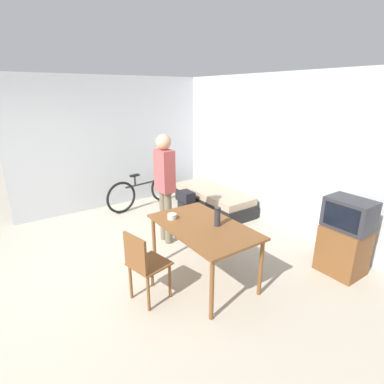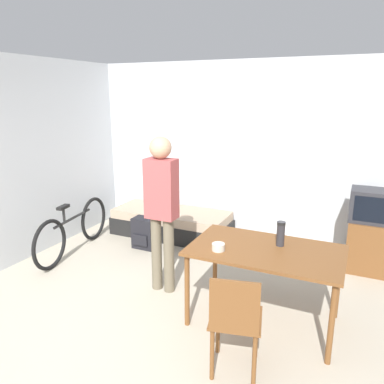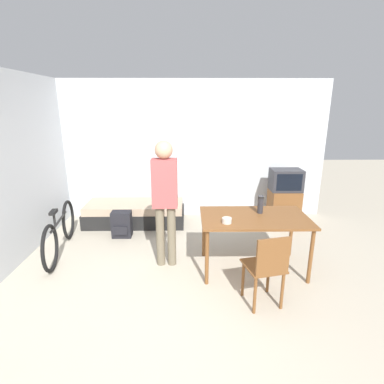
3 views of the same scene
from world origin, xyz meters
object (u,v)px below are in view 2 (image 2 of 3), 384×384
(wooden_chair, at_px, (235,319))
(dining_table, at_px, (266,257))
(person_standing, at_px, (162,203))
(backpack, at_px, (145,233))
(daybed, at_px, (171,223))
(mate_bowl, at_px, (218,247))
(tv, at_px, (371,232))
(bicycle, at_px, (74,230))
(thermos_flask, at_px, (281,233))

(wooden_chair, bearing_deg, dining_table, 88.33)
(person_standing, xyz_separation_m, backpack, (-0.84, 0.96, -0.83))
(dining_table, height_order, wooden_chair, wooden_chair)
(backpack, bearing_deg, daybed, 78.20)
(backpack, bearing_deg, mate_bowl, -38.54)
(tv, xyz_separation_m, bicycle, (-3.82, -1.15, -0.18))
(backpack, bearing_deg, thermos_flask, -23.86)
(daybed, distance_m, mate_bowl, 2.52)
(thermos_flask, distance_m, mate_bowl, 0.63)
(daybed, distance_m, wooden_chair, 3.18)
(person_standing, xyz_separation_m, thermos_flask, (1.31, 0.00, -0.14))
(wooden_chair, bearing_deg, daybed, 126.81)
(daybed, height_order, bicycle, bicycle)
(thermos_flask, bearing_deg, person_standing, -179.84)
(dining_table, height_order, mate_bowl, mate_bowl)
(wooden_chair, relative_size, bicycle, 0.52)
(bicycle, height_order, person_standing, person_standing)
(dining_table, relative_size, bicycle, 0.83)
(tv, relative_size, person_standing, 0.60)
(person_standing, height_order, backpack, person_standing)
(daybed, bearing_deg, dining_table, -41.47)
(wooden_chair, bearing_deg, thermos_flask, 82.49)
(person_standing, bearing_deg, daybed, 114.50)
(daybed, relative_size, person_standing, 1.06)
(mate_bowl, bearing_deg, daybed, 128.35)
(bicycle, bearing_deg, wooden_chair, -25.56)
(bicycle, bearing_deg, thermos_flask, -7.42)
(person_standing, bearing_deg, tv, 35.48)
(daybed, xyz_separation_m, mate_bowl, (1.52, -1.92, 0.61))
(daybed, relative_size, backpack, 4.12)
(daybed, distance_m, thermos_flask, 2.66)
(wooden_chair, bearing_deg, bicycle, 154.44)
(daybed, relative_size, thermos_flask, 7.67)
(tv, relative_size, thermos_flask, 4.35)
(person_standing, xyz_separation_m, mate_bowl, (0.81, -0.36, -0.24))
(dining_table, relative_size, thermos_flask, 5.86)
(tv, height_order, backpack, tv)
(tv, xyz_separation_m, mate_bowl, (-1.35, -1.89, 0.29))
(daybed, height_order, wooden_chair, wooden_chair)
(backpack, bearing_deg, tv, 10.97)
(wooden_chair, distance_m, bicycle, 3.16)
(bicycle, relative_size, backpack, 3.79)
(daybed, height_order, thermos_flask, thermos_flask)
(dining_table, height_order, bicycle, dining_table)
(thermos_flask, bearing_deg, daybed, 142.38)
(mate_bowl, bearing_deg, person_standing, 156.20)
(wooden_chair, bearing_deg, tv, 68.81)
(person_standing, bearing_deg, backpack, 131.31)
(thermos_flask, bearing_deg, bicycle, 172.58)
(bicycle, distance_m, backpack, 1.01)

